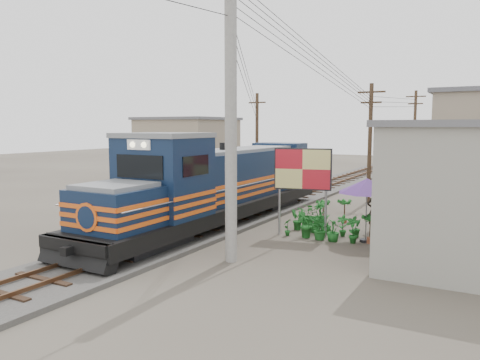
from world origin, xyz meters
The scene contains 14 objects.
ground centered at (0.00, 0.00, 0.00)m, with size 120.00×120.00×0.00m, color #473F35.
ballast centered at (0.00, 10.00, 0.08)m, with size 3.60×70.00×0.16m, color #595651.
track centered at (0.00, 10.00, 0.26)m, with size 1.15×70.00×0.12m.
locomotive centered at (0.00, 4.19, 1.79)m, with size 3.07×16.71×4.14m.
utility_pole_main centered at (3.50, -0.50, 5.00)m, with size 0.40×0.40×10.00m.
wooden_pole_mid centered at (4.50, 14.00, 3.68)m, with size 1.60×0.24×7.00m.
wooden_pole_far centered at (4.80, 28.00, 3.93)m, with size 1.60×0.24×7.50m.
wooden_pole_left centered at (-5.00, 18.00, 3.68)m, with size 1.60×0.24×7.00m.
power_lines centered at (-0.14, 8.49, 7.56)m, with size 9.65×19.00×3.30m.
shophouse_left centered at (-10.00, 16.00, 2.61)m, with size 6.30×6.30×5.20m.
billboard centered at (4.21, 4.11, 2.69)m, with size 2.32×0.61×3.63m.
market_umbrella centered at (6.79, 4.35, 2.21)m, with size 2.47×2.47×2.52m.
vendor centered at (6.68, 6.30, 0.93)m, with size 0.68×0.44×1.85m, color black.
plant_nursery centered at (4.60, 4.95, 0.49)m, with size 3.49×3.31×1.14m.
Camera 1 is at (11.24, -13.76, 4.52)m, focal length 35.00 mm.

